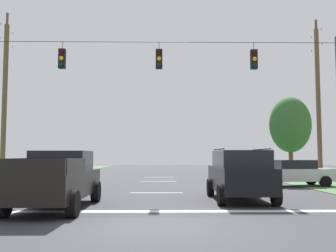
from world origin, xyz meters
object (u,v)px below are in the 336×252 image
at_px(distant_car_crossing_white, 32,166).
at_px(distant_car_far_parked, 294,173).
at_px(overhead_signal_span, 155,105).
at_px(utility_pole_mid_right, 318,101).
at_px(suv_black, 240,174).
at_px(pickup_truck, 57,180).
at_px(utility_pole_near_left, 5,98).
at_px(tree_roadside_right, 290,125).
at_px(distant_car_oncoming, 20,169).

xyz_separation_m(distant_car_crossing_white, distant_car_far_parked, (19.59, -12.82, 0.00)).
xyz_separation_m(overhead_signal_span, utility_pole_mid_right, (10.09, 5.33, 1.00)).
height_order(distant_car_far_parked, utility_pole_mid_right, utility_pole_mid_right).
bearing_deg(suv_black, overhead_signal_span, 140.76).
xyz_separation_m(suv_black, distant_car_crossing_white, (-15.02, 19.67, -0.27)).
bearing_deg(suv_black, pickup_truck, -161.92).
distance_m(utility_pole_mid_right, utility_pole_near_left, 19.70).
height_order(overhead_signal_span, distant_car_far_parked, overhead_signal_span).
relative_size(distant_car_far_parked, utility_pole_near_left, 0.40).
distance_m(overhead_signal_span, tree_roadside_right, 19.71).
bearing_deg(suv_black, distant_car_far_parked, 56.26).
relative_size(suv_black, utility_pole_mid_right, 0.46).
relative_size(pickup_truck, utility_pole_near_left, 0.50).
distance_m(overhead_signal_span, distant_car_crossing_white, 20.74).
height_order(pickup_truck, utility_pole_near_left, utility_pole_near_left).
xyz_separation_m(distant_car_oncoming, utility_pole_mid_right, (20.30, -4.98, 4.41)).
bearing_deg(utility_pole_mid_right, utility_pole_near_left, 178.67).
relative_size(pickup_truck, distant_car_far_parked, 1.23).
height_order(distant_car_oncoming, distant_car_far_parked, same).
height_order(suv_black, utility_pole_mid_right, utility_pole_mid_right).
xyz_separation_m(distant_car_crossing_white, tree_roadside_right, (23.42, -1.10, 3.74)).
xyz_separation_m(pickup_truck, suv_black, (6.65, 2.17, 0.09)).
height_order(utility_pole_mid_right, tree_roadside_right, utility_pole_mid_right).
height_order(pickup_truck, distant_car_far_parked, pickup_truck).
bearing_deg(suv_black, distant_car_oncoming, 136.14).
bearing_deg(pickup_truck, distant_car_far_parked, 38.77).
xyz_separation_m(distant_car_crossing_white, distant_car_oncoming, (1.37, -6.55, 0.00)).
distance_m(distant_car_oncoming, utility_pole_mid_right, 21.36).
xyz_separation_m(distant_car_oncoming, utility_pole_near_left, (0.61, -4.52, 4.57)).
relative_size(suv_black, tree_roadside_right, 0.68).
height_order(overhead_signal_span, utility_pole_near_left, utility_pole_near_left).
bearing_deg(distant_car_crossing_white, overhead_signal_span, -55.50).
bearing_deg(distant_car_crossing_white, tree_roadside_right, -2.70).
bearing_deg(utility_pole_near_left, pickup_truck, -59.30).
bearing_deg(distant_car_far_parked, tree_roadside_right, 71.93).
height_order(suv_black, distant_car_crossing_white, suv_black).
bearing_deg(utility_pole_mid_right, tree_roadside_right, 80.53).
bearing_deg(distant_car_crossing_white, utility_pole_near_left, -79.86).
relative_size(utility_pole_near_left, tree_roadside_right, 1.54).
xyz_separation_m(pickup_truck, distant_car_crossing_white, (-8.37, 21.84, -0.18)).
relative_size(overhead_signal_span, tree_roadside_right, 2.58).
xyz_separation_m(utility_pole_near_left, tree_roadside_right, (21.44, 9.97, -0.83)).
xyz_separation_m(suv_black, utility_pole_near_left, (-13.04, 8.59, 4.30)).
relative_size(suv_black, distant_car_crossing_white, 1.11).
height_order(distant_car_crossing_white, utility_pole_near_left, utility_pole_near_left).
distance_m(distant_car_oncoming, utility_pole_near_left, 6.46).
xyz_separation_m(utility_pole_mid_right, tree_roadside_right, (1.74, 10.43, -0.66)).
bearing_deg(distant_car_far_parked, distant_car_oncoming, 161.01).
xyz_separation_m(distant_car_crossing_white, utility_pole_near_left, (1.98, -11.07, 4.57)).
relative_size(suv_black, distant_car_oncoming, 1.11).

